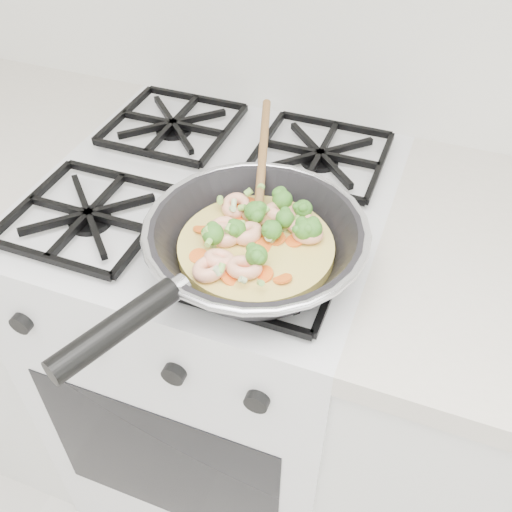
% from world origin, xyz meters
% --- Properties ---
extents(stove, '(0.60, 0.60, 0.92)m').
position_xyz_m(stove, '(0.00, 1.70, 0.46)').
color(stove, white).
rests_on(stove, ground).
extents(skillet, '(0.32, 0.61, 0.09)m').
position_xyz_m(skillet, '(0.14, 1.54, 0.96)').
color(skillet, black).
rests_on(skillet, stove).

